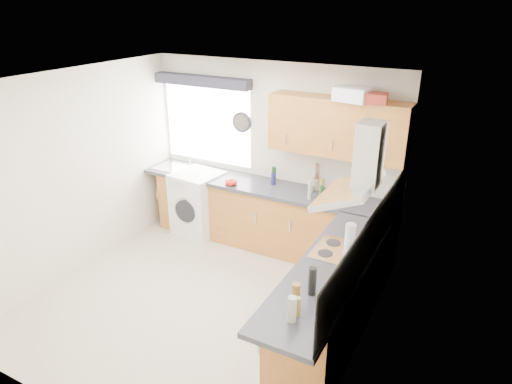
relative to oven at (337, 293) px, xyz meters
The scene contains 38 objects.
ground_plane 1.59m from the oven, 168.69° to the right, with size 3.60×3.60×0.00m, color beige.
ceiling 2.58m from the oven, 168.69° to the right, with size 3.60×3.60×0.02m, color white.
wall_back 2.28m from the oven, 135.00° to the left, with size 3.60×0.02×2.50m, color silver.
wall_front 2.71m from the oven, 125.54° to the right, with size 3.60×0.02×2.50m, color silver.
wall_left 3.41m from the oven, behind, with size 0.02×3.60×2.50m, color silver.
wall_right 0.93m from the oven, 45.00° to the right, with size 0.02×3.60×2.50m, color silver.
window 3.16m from the oven, 149.70° to the left, with size 1.40×0.02×1.10m, color white.
window_blind 3.40m from the oven, 151.23° to the left, with size 1.50×0.18×0.14m, color #262632.
splashback 0.81m from the oven, ahead, with size 0.01×3.00×0.54m, color white.
base_cab_back 2.01m from the oven, 142.90° to the left, with size 3.00×0.58×0.86m, color #A76629.
base_cab_corner 1.20m from the oven, 90.00° to the left, with size 0.60×0.60×0.86m, color #A76629.
base_cab_right 0.15m from the oven, 86.19° to the right, with size 0.58×2.10×0.86m, color #A76629.
worktop_back 1.98m from the oven, 141.34° to the left, with size 3.60×0.62×0.05m, color #2F3036.
worktop_right 0.55m from the oven, 90.00° to the right, with size 0.62×2.42×0.05m, color #2F3036.
sink 3.12m from the oven, 157.02° to the left, with size 0.84×0.46×0.10m, color silver, non-canonical shape.
oven is the anchor object (origin of this frame).
hob_plate 0.49m from the oven, 90.00° to the left, with size 0.52×0.52×0.01m, color silver.
extractor_hood 1.35m from the oven, ahead, with size 0.52×0.78×0.66m, color silver, non-canonical shape.
upper_cabinets 1.99m from the oven, 112.54° to the left, with size 1.70×0.35×0.70m, color #A76629.
washing_machine 2.73m from the oven, 156.25° to the left, with size 0.64×0.61×0.93m, color white.
wall_clock 2.74m from the oven, 143.47° to the left, with size 0.29×0.29×0.04m, color #262632.
casserole 2.21m from the oven, 106.98° to the left, with size 0.38×0.28×0.16m, color white.
storage_box 2.16m from the oven, 94.82° to the left, with size 0.25×0.21×0.12m, color #A23023.
utensil_pot 1.71m from the oven, 119.80° to the left, with size 0.11×0.11×0.15m, color gray.
kitchen_roll 0.63m from the oven, 80.29° to the left, with size 0.11×0.11×0.24m, color white.
tomato_cluster 2.19m from the oven, 151.90° to the left, with size 0.15×0.15×0.07m, color red, non-canonical shape.
jar_0 1.55m from the oven, 104.82° to the left, with size 0.04×0.04×0.23m, color #35291D.
jar_1 1.52m from the oven, 118.65° to the left, with size 0.06×0.06×0.23m, color olive.
jar_2 2.00m from the oven, 136.57° to the left, with size 0.06×0.06×0.24m, color #133716.
jar_3 1.62m from the oven, 122.96° to the left, with size 0.06×0.06×0.09m, color #A59D8D.
jar_4 1.44m from the oven, 125.88° to the left, with size 0.05×0.05×0.25m, color #B2A698.
jar_5 1.97m from the oven, 137.02° to the left, with size 0.06×0.06×0.16m, color navy.
jar_6 1.52m from the oven, 108.69° to the left, with size 0.07×0.07×0.23m, color #35281D.
jar_7 1.37m from the oven, 119.87° to the left, with size 0.04×0.04×0.21m, color #1A491E.
bottle_0 1.00m from the oven, 89.85° to the right, with size 0.07×0.07×0.26m, color black.
bottle_1 1.17m from the oven, 93.02° to the right, with size 0.07×0.07×0.22m, color brown.
bottle_2 1.24m from the oven, 89.62° to the right, with size 0.05×0.05×0.17m, color olive.
bottle_3 1.33m from the oven, 90.34° to the right, with size 0.07×0.07×0.22m, color #ADA793.
Camera 1 is at (2.61, -3.56, 3.24)m, focal length 32.00 mm.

